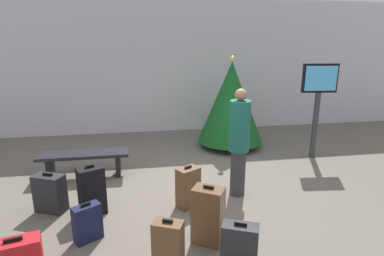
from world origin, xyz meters
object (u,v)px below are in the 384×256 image
object	(u,v)px
suitcase_3	(208,216)
suitcase_4	(50,193)
suitcase_0	(168,250)
waiting_bench	(84,158)
traveller_0	(239,141)
suitcase_1	(92,191)
suitcase_6	(239,251)
suitcase_7	(188,187)
holiday_tree	(231,102)
flight_info_kiosk	(318,95)
suitcase_5	(87,223)

from	to	relation	value
suitcase_3	suitcase_4	size ratio (longest dim) A/B	1.28
suitcase_0	suitcase_4	distance (m)	2.37
waiting_bench	suitcase_3	distance (m)	3.04
traveller_0	suitcase_0	size ratio (longest dim) A/B	2.50
waiting_bench	suitcase_1	world-z (taller)	suitcase_1
suitcase_6	suitcase_7	xyz separation A→B (m)	(-0.33, 1.62, 0.00)
holiday_tree	suitcase_7	distance (m)	3.14
traveller_0	suitcase_4	world-z (taller)	traveller_0
waiting_bench	suitcase_7	world-z (taller)	suitcase_7
holiday_tree	suitcase_7	bearing A→B (deg)	-117.81
suitcase_3	suitcase_6	bearing A→B (deg)	-72.29
flight_info_kiosk	suitcase_0	distance (m)	4.85
flight_info_kiosk	suitcase_5	xyz separation A→B (m)	(-4.46, -2.36, -1.14)
waiting_bench	suitcase_4	bearing A→B (deg)	-104.94
waiting_bench	suitcase_3	size ratio (longest dim) A/B	2.05
suitcase_3	suitcase_5	xyz separation A→B (m)	(-1.55, 0.29, -0.13)
suitcase_4	suitcase_1	bearing A→B (deg)	-15.12
suitcase_4	suitcase_5	bearing A→B (deg)	-52.43
suitcase_0	suitcase_6	distance (m)	0.79
traveller_0	suitcase_4	bearing A→B (deg)	-178.63
waiting_bench	suitcase_4	distance (m)	1.27
suitcase_0	waiting_bench	bearing A→B (deg)	114.21
traveller_0	suitcase_5	distance (m)	2.59
suitcase_4	suitcase_5	size ratio (longest dim) A/B	1.16
suitcase_4	suitcase_7	distance (m)	2.11
holiday_tree	suitcase_1	bearing A→B (deg)	-137.14
suitcase_7	suitcase_3	bearing A→B (deg)	-83.06
suitcase_5	traveller_0	bearing A→B (deg)	21.99
holiday_tree	suitcase_6	world-z (taller)	holiday_tree
waiting_bench	suitcase_7	size ratio (longest dim) A/B	2.42
suitcase_0	suitcase_7	size ratio (longest dim) A/B	1.05
suitcase_1	suitcase_0	bearing A→B (deg)	-56.77
suitcase_0	suitcase_1	distance (m)	1.83
traveller_0	suitcase_1	size ratio (longest dim) A/B	2.31
suitcase_5	suitcase_6	bearing A→B (deg)	-28.56
suitcase_0	suitcase_4	xyz separation A→B (m)	(-1.65, 1.71, -0.05)
suitcase_7	traveller_0	bearing A→B (deg)	17.09
holiday_tree	waiting_bench	size ratio (longest dim) A/B	1.30
suitcase_0	suitcase_5	bearing A→B (deg)	139.34
holiday_tree	waiting_bench	distance (m)	3.51
traveller_0	suitcase_5	size ratio (longest dim) A/B	3.34
holiday_tree	traveller_0	xyz separation A→B (m)	(-0.54, -2.42, -0.13)
suitcase_4	waiting_bench	bearing A→B (deg)	75.06
suitcase_3	holiday_tree	bearing A→B (deg)	70.33
suitcase_1	suitcase_5	size ratio (longest dim) A/B	1.45
traveller_0	holiday_tree	bearing A→B (deg)	77.43
suitcase_3	suitcase_1	bearing A→B (deg)	148.00
suitcase_6	traveller_0	bearing A→B (deg)	73.77
suitcase_1	suitcase_3	world-z (taller)	suitcase_3
traveller_0	suitcase_0	xyz separation A→B (m)	(-1.33, -1.78, -0.61)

